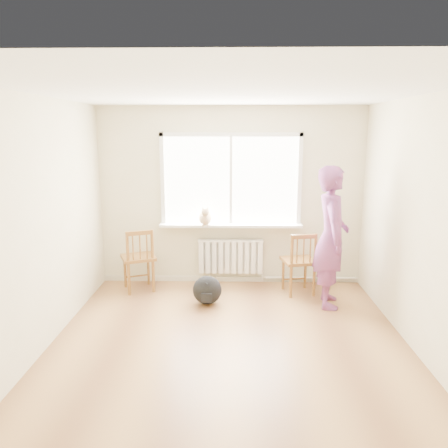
# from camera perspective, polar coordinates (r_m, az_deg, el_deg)

# --- Properties ---
(floor) EXTENTS (4.50, 4.50, 0.00)m
(floor) POSITION_cam_1_polar(r_m,az_deg,el_deg) (4.92, 0.65, -16.24)
(floor) COLOR #A97945
(floor) RESTS_ON ground
(ceiling) EXTENTS (4.50, 4.50, 0.00)m
(ceiling) POSITION_cam_1_polar(r_m,az_deg,el_deg) (4.35, 0.74, 16.92)
(ceiling) COLOR white
(ceiling) RESTS_ON back_wall
(back_wall) EXTENTS (4.00, 0.01, 2.70)m
(back_wall) POSITION_cam_1_polar(r_m,az_deg,el_deg) (6.65, 0.90, 3.58)
(back_wall) COLOR beige
(back_wall) RESTS_ON ground
(window) EXTENTS (2.12, 0.05, 1.42)m
(window) POSITION_cam_1_polar(r_m,az_deg,el_deg) (6.59, 0.91, 6.24)
(window) COLOR white
(window) RESTS_ON back_wall
(windowsill) EXTENTS (2.15, 0.22, 0.04)m
(windowsill) POSITION_cam_1_polar(r_m,az_deg,el_deg) (6.62, 0.88, -0.16)
(windowsill) COLOR white
(windowsill) RESTS_ON back_wall
(radiator) EXTENTS (1.00, 0.12, 0.55)m
(radiator) POSITION_cam_1_polar(r_m,az_deg,el_deg) (6.76, 0.87, -4.19)
(radiator) COLOR white
(radiator) RESTS_ON back_wall
(heating_pipe) EXTENTS (1.40, 0.04, 0.04)m
(heating_pipe) POSITION_cam_1_polar(r_m,az_deg,el_deg) (7.00, 11.22, -6.93)
(heating_pipe) COLOR silver
(heating_pipe) RESTS_ON back_wall
(baseboard) EXTENTS (4.00, 0.03, 0.08)m
(baseboard) POSITION_cam_1_polar(r_m,az_deg,el_deg) (6.95, 0.86, -7.18)
(baseboard) COLOR beige
(baseboard) RESTS_ON ground
(chair_left) EXTENTS (0.60, 0.59, 0.94)m
(chair_left) POSITION_cam_1_polar(r_m,az_deg,el_deg) (6.55, -11.04, -4.63)
(chair_left) COLOR olive
(chair_left) RESTS_ON floor
(chair_right) EXTENTS (0.53, 0.52, 0.92)m
(chair_right) POSITION_cam_1_polar(r_m,az_deg,el_deg) (6.40, 9.91, -5.06)
(chair_right) COLOR olive
(chair_right) RESTS_ON floor
(person) EXTENTS (0.51, 0.73, 1.90)m
(person) POSITION_cam_1_polar(r_m,az_deg,el_deg) (5.98, 13.83, -1.67)
(person) COLOR #AE3A43
(person) RESTS_ON floor
(cat) EXTENTS (0.22, 0.45, 0.30)m
(cat) POSITION_cam_1_polar(r_m,az_deg,el_deg) (6.52, -2.47, 0.91)
(cat) COLOR beige
(cat) RESTS_ON windowsill
(backpack) EXTENTS (0.46, 0.38, 0.40)m
(backpack) POSITION_cam_1_polar(r_m,az_deg,el_deg) (6.04, -2.21, -8.63)
(backpack) COLOR black
(backpack) RESTS_ON floor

